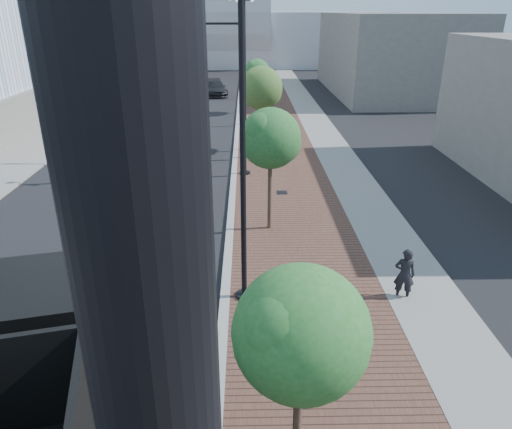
{
  "coord_description": "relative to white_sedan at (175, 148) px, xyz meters",
  "views": [
    {
      "loc": [
        0.72,
        -2.47,
        8.26
      ],
      "look_at": [
        1.0,
        12.0,
        2.0
      ],
      "focal_mm": 33.22,
      "sensor_mm": 36.0,
      "label": 1
    }
  ],
  "objects": [
    {
      "name": "sidewalk",
      "position": [
        7.0,
        15.22,
        -0.75
      ],
      "size": [
        7.0,
        140.0,
        0.12
      ],
      "primitive_type": "cube",
      "color": "#4C2D23",
      "rests_on": "ground"
    },
    {
      "name": "concrete_strip",
      "position": [
        9.7,
        15.22,
        -0.74
      ],
      "size": [
        2.4,
        140.0,
        0.13
      ],
      "primitive_type": "cube",
      "color": "slate",
      "rests_on": "ground"
    },
    {
      "name": "curb",
      "position": [
        3.5,
        15.22,
        -0.74
      ],
      "size": [
        0.3,
        140.0,
        0.14
      ],
      "primitive_type": "cube",
      "color": "gray",
      "rests_on": "ground"
    },
    {
      "name": "west_sidewalk",
      "position": [
        -9.5,
        15.22,
        -0.75
      ],
      "size": [
        4.0,
        140.0,
        0.12
      ],
      "primitive_type": "cube",
      "color": "slate",
      "rests_on": "ground"
    },
    {
      "name": "white_sedan",
      "position": [
        0.0,
        0.0,
        0.0
      ],
      "size": [
        1.91,
        4.97,
        1.62
      ],
      "primitive_type": "imported",
      "rotation": [
        0.0,
        0.0,
        -0.04
      ],
      "color": "silver",
      "rests_on": "ground"
    },
    {
      "name": "dark_car_mid",
      "position": [
        -3.24,
        6.49,
        -0.21
      ],
      "size": [
        2.16,
        4.38,
        1.2
      ],
      "primitive_type": "imported",
      "rotation": [
        0.0,
        0.0,
        0.04
      ],
      "color": "black",
      "rests_on": "ground"
    },
    {
      "name": "dark_car_far",
      "position": [
        0.95,
        23.76,
        -0.07
      ],
      "size": [
        3.01,
        5.39,
        1.48
      ],
      "primitive_type": "imported",
      "rotation": [
        0.0,
        0.0,
        0.19
      ],
      "color": "black",
      "rests_on": "ground"
    },
    {
      "name": "pedestrian",
      "position": [
        8.99,
        -14.84,
        0.05
      ],
      "size": [
        0.71,
        0.54,
        1.72
      ],
      "primitive_type": "imported",
      "rotation": [
        0.0,
        0.0,
        2.91
      ],
      "color": "black",
      "rests_on": "ground"
    },
    {
      "name": "streetlight_1",
      "position": [
        3.99,
        -14.78,
        3.53
      ],
      "size": [
        1.44,
        0.56,
        9.21
      ],
      "color": "black",
      "rests_on": "ground"
    },
    {
      "name": "streetlight_2",
      "position": [
        4.1,
        -2.78,
        4.01
      ],
      "size": [
        1.72,
        0.56,
        9.28
      ],
      "color": "black",
      "rests_on": "ground"
    },
    {
      "name": "streetlight_3",
      "position": [
        3.99,
        9.22,
        3.53
      ],
      "size": [
        1.44,
        0.56,
        9.21
      ],
      "color": "black",
      "rests_on": "ground"
    },
    {
      "name": "streetlight_4",
      "position": [
        4.1,
        21.22,
        4.01
      ],
      "size": [
        1.72,
        0.56,
        9.28
      ],
      "color": "black",
      "rests_on": "ground"
    },
    {
      "name": "traffic_mast",
      "position": [
        3.2,
        0.22,
        4.17
      ],
      "size": [
        5.09,
        0.2,
        8.0
      ],
      "color": "black",
      "rests_on": "ground"
    },
    {
      "name": "tree_0",
      "position": [
        5.15,
        -20.76,
        2.47
      ],
      "size": [
        2.41,
        2.36,
        4.47
      ],
      "color": "#382619",
      "rests_on": "ground"
    },
    {
      "name": "tree_1",
      "position": [
        5.15,
        -9.76,
        3.0
      ],
      "size": [
        2.37,
        2.31,
        4.98
      ],
      "color": "#382619",
      "rests_on": "ground"
    },
    {
      "name": "tree_2",
      "position": [
        5.15,
        2.24,
        3.08
      ],
      "size": [
        2.63,
        2.62,
        5.22
      ],
      "color": "#382619",
      "rests_on": "ground"
    },
    {
      "name": "tree_3",
      "position": [
        5.15,
        14.24,
        2.63
      ],
      "size": [
        2.26,
        2.19,
        4.55
      ],
      "color": "#382619",
      "rests_on": "ground"
    },
    {
      "name": "convention_center",
      "position": [
        1.5,
        60.22,
        5.2
      ],
      "size": [
        50.0,
        30.0,
        50.0
      ],
      "color": "#B2B6BD",
      "rests_on": "ground"
    },
    {
      "name": "commercial_block_nw",
      "position": [
        -16.5,
        35.22,
        4.19
      ],
      "size": [
        14.0,
        20.0,
        10.0
      ],
      "primitive_type": "cube",
      "color": "#68645D",
      "rests_on": "ground"
    },
    {
      "name": "commercial_block_ne",
      "position": [
        19.5,
        25.22,
        3.19
      ],
      "size": [
        12.0,
        22.0,
        8.0
      ],
      "primitive_type": "cube",
      "color": "#605C57",
      "rests_on": "ground"
    },
    {
      "name": "utility_cover_1",
      "position": [
        5.9,
        -16.78,
        -0.68
      ],
      "size": [
        0.5,
        0.5,
        0.02
      ],
      "primitive_type": "cube",
      "color": "black",
      "rests_on": "sidewalk"
    },
    {
      "name": "utility_cover_2",
      "position": [
        5.9,
        -5.78,
        -0.68
      ],
      "size": [
        0.5,
        0.5,
        0.02
      ],
      "primitive_type": "cube",
      "color": "black",
      "rests_on": "sidewalk"
    }
  ]
}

